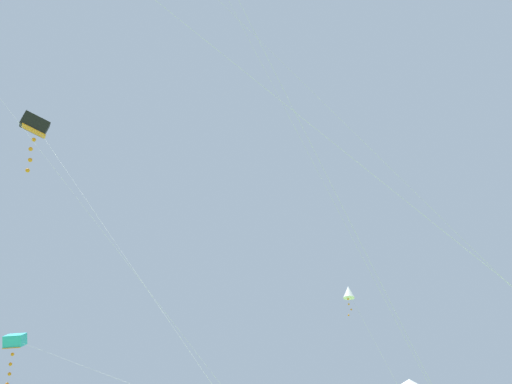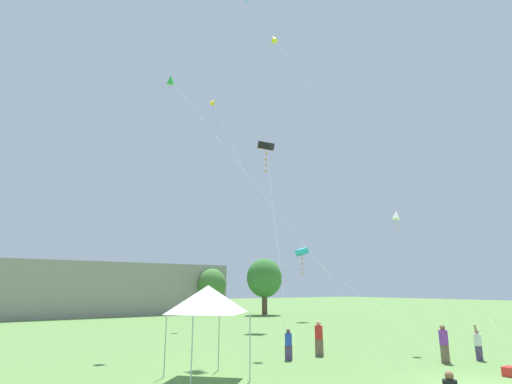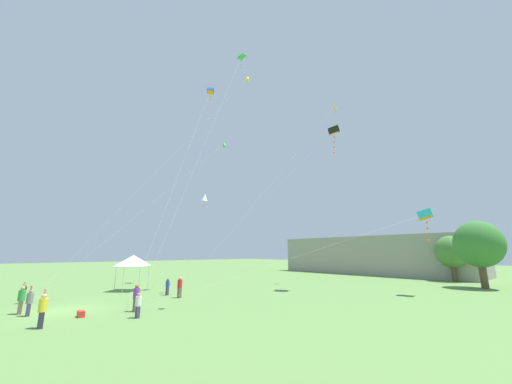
{
  "view_description": "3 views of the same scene",
  "coord_description": "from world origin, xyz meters",
  "views": [
    {
      "loc": [
        -17.98,
        8.5,
        2.93
      ],
      "look_at": [
        5.16,
        11.26,
        12.44
      ],
      "focal_mm": 40.0,
      "sensor_mm": 36.0,
      "label": 1
    },
    {
      "loc": [
        -15.51,
        -8.15,
        3.55
      ],
      "look_at": [
        0.45,
        15.2,
        10.34
      ],
      "focal_mm": 28.0,
      "sensor_mm": 36.0,
      "label": 2
    },
    {
      "loc": [
        24.58,
        -3.79,
        3.96
      ],
      "look_at": [
        3.37,
        14.99,
        9.95
      ],
      "focal_mm": 20.0,
      "sensor_mm": 36.0,
      "label": 3
    }
  ],
  "objects": [
    {
      "name": "person_red_shirt",
      "position": [
        0.16,
        8.74,
        0.97
      ],
      "size": [
        0.42,
        0.42,
        1.79
      ],
      "rotation": [
        0.0,
        0.0,
        4.48
      ],
      "color": "brown",
      "rests_on": "ground"
    },
    {
      "name": "kite_blue_box_5",
      "position": [
        -8.48,
        16.46,
        27.3
      ],
      "size": [
        12.6,
        13.94,
        27.9
      ],
      "color": "silver",
      "rests_on": "ground"
    },
    {
      "name": "person_white_shirt",
      "position": [
        5.76,
        3.13,
        0.83
      ],
      "size": [
        0.35,
        0.35,
        1.71
      ],
      "rotation": [
        0.0,
        0.0,
        2.04
      ],
      "color": "#473860",
      "rests_on": "ground"
    },
    {
      "name": "kite_black_box_7",
      "position": [
        7.39,
        23.5,
        17.77
      ],
      "size": [
        10.17,
        15.82,
        18.56
      ],
      "color": "silver",
      "rests_on": "ground"
    },
    {
      "name": "person_purple_shirt",
      "position": [
        3.71,
        3.7,
        0.96
      ],
      "size": [
        0.42,
        0.42,
        1.77
      ],
      "rotation": [
        0.0,
        0.0,
        4.99
      ],
      "color": "brown",
      "rests_on": "ground"
    },
    {
      "name": "tree_far_right",
      "position": [
        16.74,
        36.99,
        4.83
      ],
      "size": [
        4.95,
        4.45,
        7.47
      ],
      "color": "brown",
      "rests_on": "ground"
    },
    {
      "name": "tree_near_right",
      "position": [
        12.23,
        43.66,
        4.02
      ],
      "size": [
        4.12,
        3.71,
        6.22
      ],
      "color": "brown",
      "rests_on": "ground"
    },
    {
      "name": "cooler_box",
      "position": [
        3.15,
        0.59,
        0.19
      ],
      "size": [
        0.63,
        0.35,
        0.37
      ],
      "primitive_type": "cube",
      "color": "red",
      "rests_on": "ground"
    },
    {
      "name": "distant_building",
      "position": [
        -2.03,
        49.5,
        3.38
      ],
      "size": [
        33.94,
        10.62,
        6.75
      ],
      "primitive_type": "cube",
      "color": "gray",
      "rests_on": "ground"
    },
    {
      "name": "kite_yellow_diamond_2",
      "position": [
        2.01,
        14.81,
        23.35
      ],
      "size": [
        2.88,
        17.68,
        23.89
      ],
      "color": "silver",
      "rests_on": "ground"
    },
    {
      "name": "kite_green_diamond_4",
      "position": [
        -5.74,
        17.17,
        18.3
      ],
      "size": [
        1.43,
        19.16,
        18.77
      ],
      "color": "silver",
      "rests_on": "ground"
    },
    {
      "name": "person_yellow_shirt",
      "position": [
        4.83,
        -1.61,
        0.98
      ],
      "size": [
        0.42,
        0.42,
        2.02
      ],
      "rotation": [
        0.0,
        0.0,
        1.97
      ],
      "color": "#282833",
      "rests_on": "ground"
    },
    {
      "name": "ground_plane",
      "position": [
        0.0,
        0.0,
        0.0
      ],
      "size": [
        220.0,
        220.0,
        0.0
      ],
      "primitive_type": "plane",
      "color": "#5B8442"
    },
    {
      "name": "kite_cyan_box_1",
      "position": [
        14.84,
        26.87,
        7.49
      ],
      "size": [
        12.02,
        24.35,
        8.11
      ],
      "color": "silver",
      "rests_on": "ground"
    },
    {
      "name": "kite_white_diamond_6",
      "position": [
        5.97,
        7.44,
        8.03
      ],
      "size": [
        3.11,
        3.52,
        8.36
      ],
      "color": "silver",
      "rests_on": "ground"
    },
    {
      "name": "festival_tent",
      "position": [
        -7.5,
        7.11,
        3.08
      ],
      "size": [
        2.8,
        2.8,
        3.64
      ],
      "color": "#B7B7BC",
      "rests_on": "ground"
    },
    {
      "name": "person_blue_shirt",
      "position": [
        -2.06,
        8.62,
        0.81
      ],
      "size": [
        0.36,
        0.36,
        1.51
      ],
      "rotation": [
        0.0,
        0.0,
        4.71
      ],
      "color": "#473860",
      "rests_on": "ground"
    },
    {
      "name": "person_green_shirt",
      "position": [
        -0.48,
        -2.24,
        0.97
      ],
      "size": [
        0.41,
        0.41,
        2.01
      ],
      "rotation": [
        0.0,
        0.0,
        2.22
      ],
      "color": "brown",
      "rests_on": "ground"
    },
    {
      "name": "person_black_shirt",
      "position": [
        -5.27,
        -1.89,
        0.8
      ],
      "size": [
        0.35,
        0.35,
        1.48
      ],
      "rotation": [
        0.0,
        0.0,
        2.12
      ],
      "color": "#282833",
      "rests_on": "ground"
    },
    {
      "name": "person_grey_shirt",
      "position": [
        0.66,
        -1.89,
        0.91
      ],
      "size": [
        0.38,
        0.38,
        1.87
      ],
      "rotation": [
        0.0,
        0.0,
        5.46
      ],
      "color": "#473860",
      "rests_on": "ground"
    },
    {
      "name": "kite_yellow_diamond_0",
      "position": [
        4.17,
        29.25,
        24.21
      ],
      "size": [
        4.4,
        21.46,
        24.79
      ],
      "color": "silver",
      "rests_on": "ground"
    },
    {
      "name": "kite_green_delta_3",
      "position": [
        -0.22,
        15.61,
        27.75
      ],
      "size": [
        6.52,
        13.56,
        28.43
      ],
      "color": "silver",
      "rests_on": "ground"
    }
  ]
}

